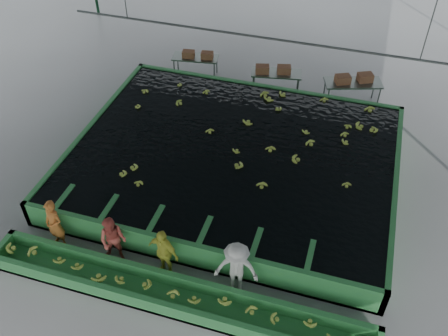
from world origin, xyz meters
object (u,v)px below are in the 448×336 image
(worker_c, at_px, (163,252))
(packing_table_left, at_px, (196,66))
(worker_d, at_px, (236,269))
(box_stack_left, at_px, (198,58))
(box_stack_right, at_px, (353,82))
(worker_a, at_px, (55,224))
(packing_table_mid, at_px, (276,82))
(box_stack_mid, at_px, (273,73))
(flotation_tank, at_px, (233,161))
(worker_b, at_px, (113,240))
(packing_table_right, at_px, (351,93))
(sorting_trough, at_px, (175,296))

(worker_c, height_order, packing_table_left, worker_c)
(worker_c, distance_m, worker_d, 1.94)
(box_stack_left, xyz_separation_m, box_stack_right, (6.16, -0.18, 0.12))
(worker_a, relative_size, packing_table_mid, 0.83)
(worker_c, distance_m, box_stack_mid, 9.25)
(flotation_tank, bearing_deg, packing_table_mid, 87.15)
(worker_c, relative_size, box_stack_mid, 1.17)
(worker_d, bearing_deg, worker_b, 171.94)
(worker_b, bearing_deg, packing_table_mid, 67.32)
(worker_d, bearing_deg, packing_table_left, 107.12)
(packing_table_right, bearing_deg, worker_b, -118.91)
(worker_b, xyz_separation_m, packing_table_right, (5.15, 9.32, -0.28))
(packing_table_left, distance_m, box_stack_mid, 3.32)
(flotation_tank, distance_m, packing_table_mid, 4.99)
(box_stack_mid, distance_m, box_stack_right, 3.01)
(worker_b, distance_m, packing_table_right, 10.65)
(flotation_tank, relative_size, box_stack_right, 7.20)
(packing_table_mid, xyz_separation_m, box_stack_mid, (-0.13, -0.06, 0.43))
(packing_table_left, height_order, box_stack_left, box_stack_left)
(packing_table_left, bearing_deg, sorting_trough, -73.08)
(sorting_trough, distance_m, worker_b, 2.22)
(worker_d, xyz_separation_m, packing_table_mid, (-1.09, 9.28, -0.42))
(worker_b, height_order, worker_d, worker_d)
(worker_d, height_order, box_stack_right, worker_d)
(worker_d, distance_m, packing_table_left, 10.56)
(sorting_trough, distance_m, box_stack_mid, 10.04)
(packing_table_right, relative_size, box_stack_left, 1.69)
(worker_a, relative_size, worker_c, 1.02)
(flotation_tank, relative_size, packing_table_left, 5.48)
(worker_a, bearing_deg, box_stack_mid, 80.13)
(packing_table_mid, distance_m, box_stack_right, 2.93)
(packing_table_right, bearing_deg, worker_c, -111.84)
(packing_table_left, height_order, packing_table_mid, packing_table_mid)
(worker_b, bearing_deg, worker_c, -9.00)
(box_stack_mid, relative_size, box_stack_right, 0.96)
(flotation_tank, distance_m, box_stack_left, 6.04)
(worker_d, xyz_separation_m, box_stack_mid, (-1.22, 9.22, 0.02))
(box_stack_left, distance_m, box_stack_right, 6.16)
(worker_c, relative_size, box_stack_left, 1.27)
(worker_b, bearing_deg, packing_table_right, 52.09)
(worker_b, xyz_separation_m, packing_table_mid, (2.26, 9.28, -0.32))
(worker_c, xyz_separation_m, box_stack_left, (-2.43, 9.51, 0.05))
(packing_table_mid, relative_size, packing_table_right, 0.91)
(sorting_trough, distance_m, worker_c, 1.13)
(sorting_trough, distance_m, packing_table_left, 10.82)
(packing_table_left, relative_size, box_stack_mid, 1.37)
(worker_a, height_order, worker_d, worker_d)
(worker_d, bearing_deg, worker_a, 171.94)
(box_stack_mid, bearing_deg, worker_a, -112.73)
(worker_a, bearing_deg, flotation_tank, 61.83)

